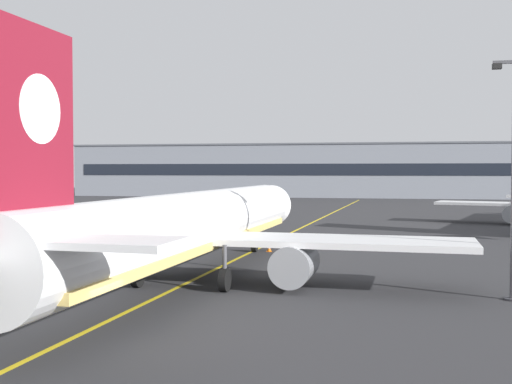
{
  "coord_description": "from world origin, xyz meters",
  "views": [
    {
      "loc": [
        10.36,
        -21.0,
        6.67
      ],
      "look_at": [
        2.33,
        18.53,
        5.25
      ],
      "focal_mm": 43.77,
      "sensor_mm": 36.0,
      "label": 1
    }
  ],
  "objects": [
    {
      "name": "airliner_foreground",
      "position": [
        -0.59,
        13.94,
        3.37
      ],
      "size": [
        32.21,
        41.51,
        11.65
      ],
      "color": "white",
      "rests_on": "ground"
    },
    {
      "name": "ground_plane",
      "position": [
        0.0,
        0.0,
        0.0
      ],
      "size": [
        400.0,
        400.0,
        0.0
      ],
      "primitive_type": "plane",
      "color": "#2D2D30"
    },
    {
      "name": "safety_cone_by_nose_gear",
      "position": [
        1.28,
        29.1,
        0.26
      ],
      "size": [
        0.44,
        0.44,
        0.55
      ],
      "color": "orange",
      "rests_on": "ground"
    },
    {
      "name": "terminal_building",
      "position": [
        -1.65,
        134.35,
        6.64
      ],
      "size": [
        133.4,
        12.4,
        13.27
      ],
      "color": "gray",
      "rests_on": "ground"
    },
    {
      "name": "taxiway_centreline",
      "position": [
        0.0,
        30.0,
        0.0
      ],
      "size": [
        10.82,
        179.71,
        0.01
      ],
      "primitive_type": "cube",
      "rotation": [
        0.0,
        0.0,
        -0.06
      ],
      "color": "yellow",
      "rests_on": "ground"
    }
  ]
}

